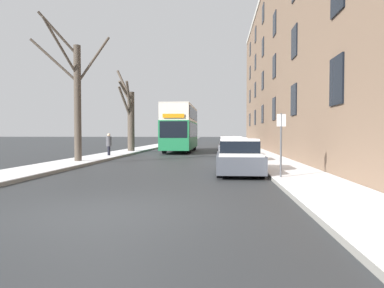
# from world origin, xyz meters

# --- Properties ---
(ground_plane) EXTENTS (320.00, 320.00, 0.00)m
(ground_plane) POSITION_xyz_m (0.00, 0.00, 0.00)
(ground_plane) COLOR #303335
(sidewalk_left) EXTENTS (2.42, 130.00, 0.16)m
(sidewalk_left) POSITION_xyz_m (-5.69, 53.00, 0.08)
(sidewalk_left) COLOR gray
(sidewalk_left) RESTS_ON ground
(sidewalk_right) EXTENTS (2.42, 130.00, 0.16)m
(sidewalk_right) POSITION_xyz_m (5.69, 53.00, 0.08)
(sidewalk_right) COLOR gray
(sidewalk_right) RESTS_ON ground
(terrace_facade_right) EXTENTS (9.10, 49.87, 16.71)m
(terrace_facade_right) POSITION_xyz_m (11.39, 24.12, 8.36)
(terrace_facade_right) COLOR #7A604C
(terrace_facade_right) RESTS_ON ground
(bare_tree_left_0) EXTENTS (4.15, 2.93, 8.34)m
(bare_tree_left_0) POSITION_xyz_m (-5.59, 11.66, 3.93)
(bare_tree_left_0) COLOR #4C4238
(bare_tree_left_0) RESTS_ON ground
(bare_tree_left_1) EXTENTS (1.94, 2.93, 7.57)m
(bare_tree_left_1) POSITION_xyz_m (-5.44, 22.81, 3.30)
(bare_tree_left_1) COLOR #4C4238
(bare_tree_left_1) RESTS_ON ground
(double_decker_bus) EXTENTS (2.51, 10.31, 4.27)m
(double_decker_bus) POSITION_xyz_m (-1.10, 24.89, 2.41)
(double_decker_bus) COLOR #1E7A47
(double_decker_bus) RESTS_ON ground
(parked_car_0) EXTENTS (1.87, 3.97, 1.51)m
(parked_car_0) POSITION_xyz_m (3.39, 7.35, 0.69)
(parked_car_0) COLOR #474C56
(parked_car_0) RESTS_ON ground
(parked_car_1) EXTENTS (1.71, 4.05, 1.50)m
(parked_car_1) POSITION_xyz_m (3.39, 12.66, 0.68)
(parked_car_1) COLOR #9EA3AD
(parked_car_1) RESTS_ON ground
(parked_car_2) EXTENTS (1.82, 4.19, 1.52)m
(parked_car_2) POSITION_xyz_m (3.39, 17.83, 0.69)
(parked_car_2) COLOR slate
(parked_car_2) RESTS_ON ground
(parked_car_3) EXTENTS (1.72, 3.98, 1.37)m
(parked_car_3) POSITION_xyz_m (3.39, 23.15, 0.63)
(parked_car_3) COLOR maroon
(parked_car_3) RESTS_ON ground
(parked_car_4) EXTENTS (1.72, 4.40, 1.46)m
(parked_car_4) POSITION_xyz_m (3.39, 28.87, 0.67)
(parked_car_4) COLOR silver
(parked_car_4) RESTS_ON ground
(pedestrian_left_sidewalk) EXTENTS (0.38, 0.38, 1.73)m
(pedestrian_left_sidewalk) POSITION_xyz_m (-5.38, 16.80, 0.95)
(pedestrian_left_sidewalk) COLOR black
(pedestrian_left_sidewalk) RESTS_ON ground
(street_sign_post) EXTENTS (0.32, 0.07, 2.45)m
(street_sign_post) POSITION_xyz_m (4.78, 5.27, 1.41)
(street_sign_post) COLOR #4C4F54
(street_sign_post) RESTS_ON ground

